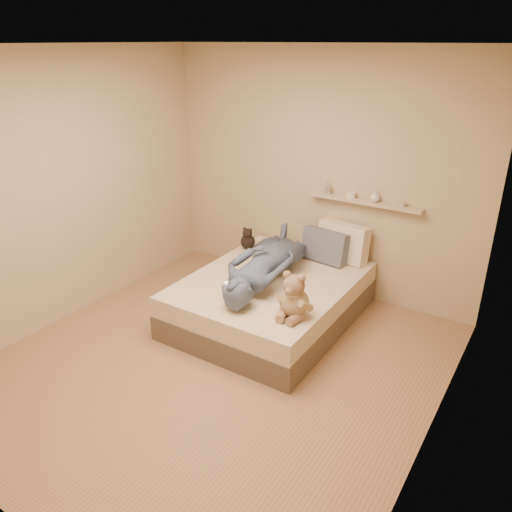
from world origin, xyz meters
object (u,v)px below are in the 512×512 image
Objects in this scene: person at (267,261)px; bed at (271,299)px; teddy_bear at (294,299)px; wall_shelf at (364,202)px; pillow_cream at (343,242)px; dark_plush at (248,239)px; pillow_grey at (325,246)px; game_console at (233,286)px.

bed is at bearing -174.94° from person.
wall_shelf is at bearing 89.31° from teddy_bear.
person is at bearing -117.33° from pillow_cream.
wall_shelf is (0.02, 1.43, 0.48)m from teddy_bear.
teddy_bear is at bearing -41.95° from dark_plush.
dark_plush is (-1.16, 1.05, -0.06)m from teddy_bear.
bed is 3.45× the size of pillow_cream.
pillow_cream reaches higher than person.
teddy_bear reaches higher than pillow_grey.
dark_plush is at bearing -50.41° from person.
dark_plush is 0.80m from person.
pillow_grey is at bearing 70.50° from bed.
dark_plush is at bearing -163.37° from pillow_cream.
pillow_grey is 0.42× the size of wall_shelf.
pillow_cream is 0.46× the size of wall_shelf.
person reaches higher than game_console.
dark_plush is 0.51× the size of pillow_grey.
teddy_bear is at bearing -90.69° from wall_shelf.
teddy_bear is (0.53, -0.52, 0.40)m from bed.
bed is 1.01m from pillow_cream.
teddy_bear is 1.51m from wall_shelf.
wall_shelf is (0.60, 0.92, 0.46)m from person.
teddy_bear is at bearing 130.90° from person.
game_console is 1.68m from wall_shelf.
pillow_grey is (0.30, 1.27, 0.02)m from game_console.
teddy_bear is 0.84× the size of pillow_grey.
pillow_grey is (-0.14, -0.14, -0.03)m from pillow_cream.
game_console is at bearing -62.62° from dark_plush.
dark_plush is at bearing 140.16° from bed.
teddy_bear reaches higher than bed.
person is at bearing -42.59° from dark_plush.
game_console is 0.33× the size of pillow_cream.
teddy_bear is 0.76× the size of pillow_cream.
game_console is at bearing -112.31° from wall_shelf.
game_console is 0.57m from person.
pillow_cream is at bearing -125.16° from person.
teddy_bear is 1.24m from pillow_grey.
pillow_grey is at bearing 76.51° from game_console.
bed is 7.52× the size of dark_plush.
bed is at bearing 84.12° from game_console.
dark_plush is (-0.63, 0.53, 0.34)m from bed.
game_console is at bearing -107.64° from pillow_cream.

